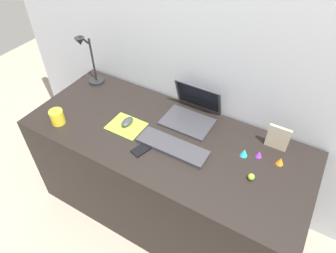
{
  "coord_description": "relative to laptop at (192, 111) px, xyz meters",
  "views": [
    {
      "loc": [
        0.66,
        -1.08,
        1.97
      ],
      "look_at": [
        0.02,
        0.0,
        0.83
      ],
      "focal_mm": 32.36,
      "sensor_mm": 36.0,
      "label": 1
    }
  ],
  "objects": [
    {
      "name": "coffee_mug",
      "position": [
        -0.68,
        -0.46,
        -0.01
      ],
      "size": [
        0.08,
        0.08,
        0.09
      ],
      "primitive_type": "cylinder",
      "color": "yellow",
      "rests_on": "desk"
    },
    {
      "name": "toy_figurine_purple",
      "position": [
        0.46,
        -0.11,
        -0.03
      ],
      "size": [
        0.04,
        0.04,
        0.04
      ],
      "primitive_type": "cone",
      "color": "purple",
      "rests_on": "desk"
    },
    {
      "name": "mousepad",
      "position": [
        -0.3,
        -0.27,
        -0.05
      ],
      "size": [
        0.21,
        0.17,
        0.0
      ],
      "primitive_type": "cube",
      "color": "#8CDB33",
      "rests_on": "desk"
    },
    {
      "name": "ground_plane",
      "position": [
        -0.06,
        -0.23,
        -0.79
      ],
      "size": [
        6.0,
        6.0,
        0.0
      ],
      "primitive_type": "plane",
      "color": "gray"
    },
    {
      "name": "mouse",
      "position": [
        -0.31,
        -0.26,
        -0.03
      ],
      "size": [
        0.06,
        0.1,
        0.03
      ],
      "primitive_type": "ellipsoid",
      "color": "#333338",
      "rests_on": "mousepad"
    },
    {
      "name": "toy_figurine_orange",
      "position": [
        0.57,
        -0.1,
        -0.03
      ],
      "size": [
        0.04,
        0.04,
        0.04
      ],
      "primitive_type": "cone",
      "color": "orange",
      "rests_on": "desk"
    },
    {
      "name": "back_wall",
      "position": [
        -0.06,
        0.16,
        0.02
      ],
      "size": [
        2.9,
        0.05,
        1.63
      ],
      "primitive_type": "cube",
      "color": "#B2B7C1",
      "rests_on": "ground_plane"
    },
    {
      "name": "desk_lamp",
      "position": [
        -0.77,
        -0.03,
        0.13
      ],
      "size": [
        0.11,
        0.16,
        0.38
      ],
      "color": "black",
      "rests_on": "desk"
    },
    {
      "name": "toy_figurine_lime",
      "position": [
        0.48,
        -0.28,
        -0.03
      ],
      "size": [
        0.03,
        0.03,
        0.04
      ],
      "primitive_type": "ellipsoid",
      "color": "#8CDB33",
      "rests_on": "desk"
    },
    {
      "name": "desk",
      "position": [
        -0.06,
        -0.23,
        -0.42
      ],
      "size": [
        1.7,
        0.7,
        0.74
      ],
      "primitive_type": "cube",
      "color": "black",
      "rests_on": "ground_plane"
    },
    {
      "name": "toy_figurine_cyan",
      "position": [
        0.39,
        -0.14,
        -0.03
      ],
      "size": [
        0.04,
        0.04,
        0.05
      ],
      "primitive_type": "cone",
      "color": "#28B7CC",
      "rests_on": "desk"
    },
    {
      "name": "cell_phone",
      "position": [
        -0.11,
        -0.38,
        -0.05
      ],
      "size": [
        0.1,
        0.14,
        0.01
      ],
      "primitive_type": "cube",
      "rotation": [
        0.0,
        0.0,
        -0.29
      ],
      "color": "black",
      "rests_on": "desk"
    },
    {
      "name": "picture_frame",
      "position": [
        0.52,
        0.0,
        0.02
      ],
      "size": [
        0.12,
        0.02,
        0.15
      ],
      "primitive_type": "cube",
      "color": "#B2A58C",
      "rests_on": "desk"
    },
    {
      "name": "laptop",
      "position": [
        0.0,
        0.0,
        0.0
      ],
      "size": [
        0.3,
        0.28,
        0.21
      ],
      "color": "#333338",
      "rests_on": "desk"
    },
    {
      "name": "keyboard",
      "position": [
        0.03,
        -0.29,
        -0.04
      ],
      "size": [
        0.41,
        0.13,
        0.02
      ],
      "primitive_type": "cube",
      "color": "#333338",
      "rests_on": "desk"
    }
  ]
}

